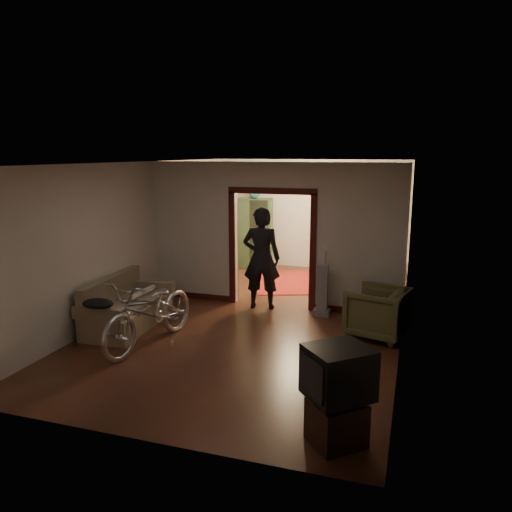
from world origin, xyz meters
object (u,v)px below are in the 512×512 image
at_px(person, 262,258).
at_px(desk, 353,260).
at_px(bicycle, 150,311).
at_px(armchair, 377,312).
at_px(locker, 255,233).
at_px(sofa, 128,302).

height_order(person, desk, person).
distance_m(bicycle, person, 2.64).
bearing_deg(bicycle, desk, 74.22).
xyz_separation_m(bicycle, armchair, (3.33, 1.48, -0.14)).
relative_size(locker, desk, 1.64).
bearing_deg(bicycle, armchair, 32.40).
distance_m(sofa, bicycle, 1.05).
bearing_deg(desk, locker, 172.96).
height_order(bicycle, desk, bicycle).
distance_m(sofa, armchair, 4.23).
height_order(sofa, armchair, sofa).
xyz_separation_m(bicycle, person, (1.07, 2.38, 0.43)).
relative_size(armchair, person, 0.46).
xyz_separation_m(sofa, bicycle, (0.81, -0.66, 0.12)).
relative_size(person, desk, 1.77).
bearing_deg(armchair, sofa, -63.49).
bearing_deg(sofa, armchair, 7.27).
bearing_deg(sofa, bicycle, -43.03).
relative_size(bicycle, person, 1.07).
height_order(sofa, locker, locker).
distance_m(sofa, person, 2.61).
xyz_separation_m(sofa, locker, (0.67, 4.99, 0.48)).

